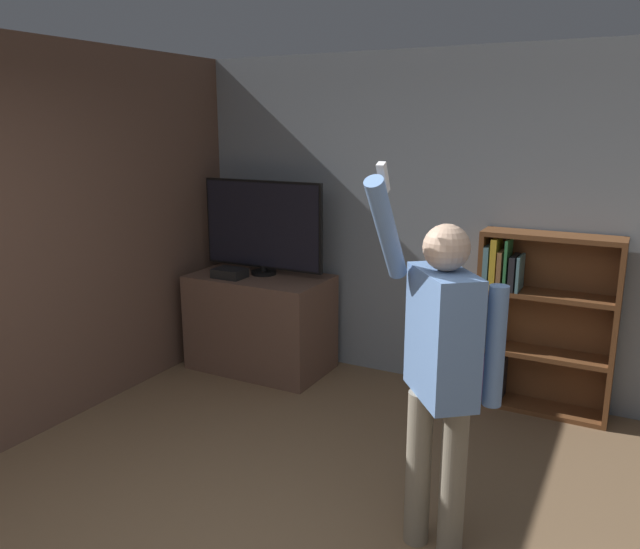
{
  "coord_description": "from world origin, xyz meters",
  "views": [
    {
      "loc": [
        1.43,
        -1.68,
        2.14
      ],
      "look_at": [
        -0.43,
        1.83,
        1.17
      ],
      "focal_mm": 35.0,
      "sensor_mm": 36.0,
      "label": 1
    }
  ],
  "objects_px": {
    "bookshelf": "(531,321)",
    "television": "(263,226)",
    "game_console": "(230,273)",
    "person": "(441,360)"
  },
  "relations": [
    {
      "from": "television",
      "to": "game_console",
      "type": "height_order",
      "value": "television"
    },
    {
      "from": "television",
      "to": "game_console",
      "type": "relative_size",
      "value": 4.32
    },
    {
      "from": "game_console",
      "to": "bookshelf",
      "type": "bearing_deg",
      "value": 10.67
    },
    {
      "from": "game_console",
      "to": "person",
      "type": "height_order",
      "value": "person"
    },
    {
      "from": "television",
      "to": "person",
      "type": "bearing_deg",
      "value": -38.8
    },
    {
      "from": "game_console",
      "to": "bookshelf",
      "type": "height_order",
      "value": "bookshelf"
    },
    {
      "from": "television",
      "to": "person",
      "type": "relative_size",
      "value": 0.58
    },
    {
      "from": "bookshelf",
      "to": "person",
      "type": "bearing_deg",
      "value": -93.61
    },
    {
      "from": "bookshelf",
      "to": "television",
      "type": "bearing_deg",
      "value": -174.38
    },
    {
      "from": "bookshelf",
      "to": "person",
      "type": "relative_size",
      "value": 0.69
    }
  ]
}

